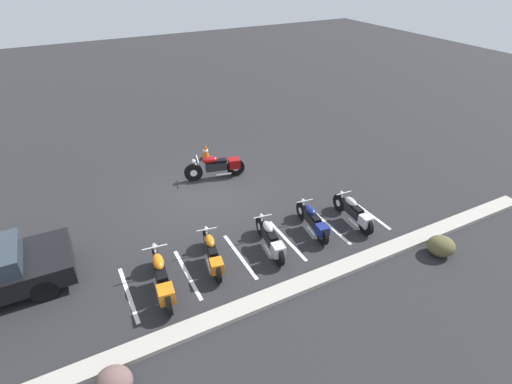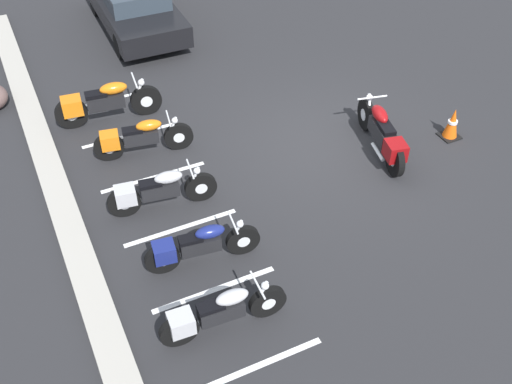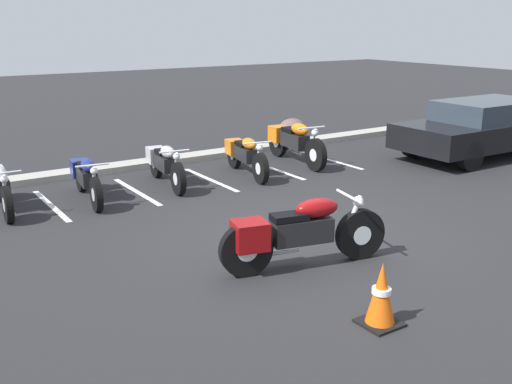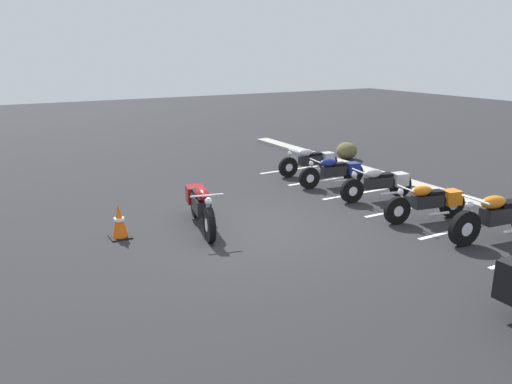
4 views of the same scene
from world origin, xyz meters
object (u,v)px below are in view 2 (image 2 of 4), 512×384
car_black (134,5)px  traffic_cone (452,124)px  motorcycle_maroon_featured (383,134)px  parked_bike_3 (138,138)px  parked_bike_4 (103,102)px  parked_bike_1 (197,246)px  parked_bike_2 (157,191)px  parked_bike_0 (217,313)px

car_black → traffic_cone: car_black is taller
car_black → motorcycle_maroon_featured: bearing=21.8°
parked_bike_3 → parked_bike_4: 1.52m
motorcycle_maroon_featured → parked_bike_1: (-1.22, 4.47, -0.07)m
car_black → parked_bike_2: bearing=-12.7°
parked_bike_4 → traffic_cone: size_ratio=3.34×
parked_bike_2 → parked_bike_3: same height
parked_bike_4 → parked_bike_1: bearing=-79.8°
car_black → parked_bike_3: bearing=-15.1°
parked_bike_3 → traffic_cone: parked_bike_3 is taller
parked_bike_2 → parked_bike_3: (1.70, -0.18, -0.00)m
parked_bike_1 → car_black: 8.93m
parked_bike_2 → parked_bike_4: size_ratio=0.87×
parked_bike_0 → car_black: 10.35m
parked_bike_1 → parked_bike_3: 3.28m
parked_bike_3 → parked_bike_4: size_ratio=0.87×
parked_bike_0 → parked_bike_1: 1.41m
parked_bike_4 → car_black: size_ratio=0.53×
motorcycle_maroon_featured → car_black: size_ratio=0.52×
parked_bike_3 → car_black: size_ratio=0.46×
parked_bike_3 → motorcycle_maroon_featured: bearing=-14.5°
motorcycle_maroon_featured → parked_bike_1: bearing=118.1°
parked_bike_2 → parked_bike_4: bearing=100.6°
motorcycle_maroon_featured → parked_bike_1: size_ratio=1.15×
parked_bike_2 → traffic_cone: parked_bike_2 is taller
parked_bike_1 → traffic_cone: (1.05, -6.12, -0.08)m
parked_bike_0 → parked_bike_3: 4.68m
traffic_cone → parked_bike_3: bearing=70.0°
parked_bike_1 → parked_bike_4: 4.77m
motorcycle_maroon_featured → traffic_cone: motorcycle_maroon_featured is taller
parked_bike_3 → traffic_cone: bearing=-9.7°
parked_bike_0 → parked_bike_1: parked_bike_0 is taller
motorcycle_maroon_featured → car_black: bearing=33.5°
parked_bike_1 → traffic_cone: size_ratio=2.83×
parked_bike_1 → parked_bike_4: size_ratio=0.85×
traffic_cone → parked_bike_4: bearing=60.1°
parked_bike_1 → parked_bike_2: bearing=103.2°
motorcycle_maroon_featured → parked_bike_1: motorcycle_maroon_featured is taller
motorcycle_maroon_featured → parked_bike_2: 4.65m
motorcycle_maroon_featured → car_black: 8.08m
parked_bike_4 → motorcycle_maroon_featured: bearing=-30.1°
parked_bike_2 → car_black: bearing=84.1°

